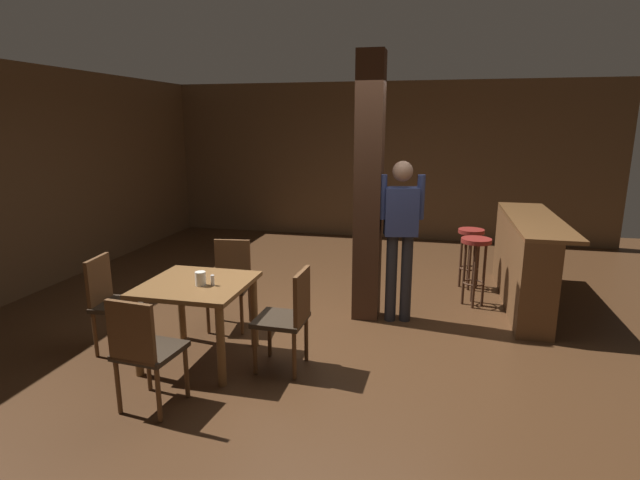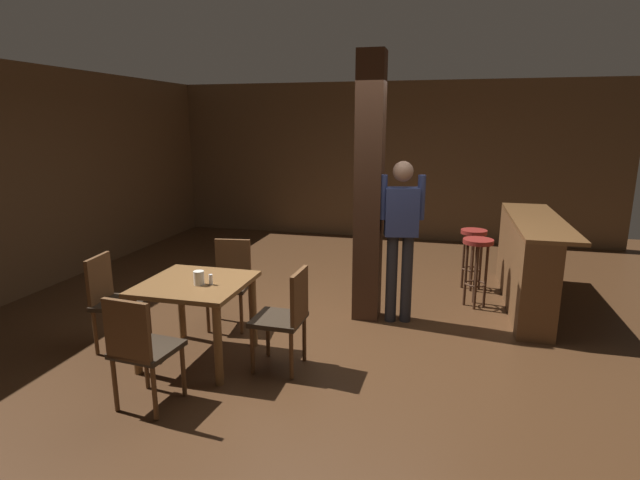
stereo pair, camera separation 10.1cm
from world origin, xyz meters
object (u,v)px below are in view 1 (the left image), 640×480
chair_west (112,299)px  napkin_cup (200,279)px  bar_counter (522,260)px  salt_shaker (213,280)px  chair_south (143,348)px  chair_east (289,314)px  dining_table (197,296)px  standing_person (401,230)px  bar_stool_mid (470,245)px  chair_north (230,279)px  bar_stool_near (475,256)px

chair_west → napkin_cup: chair_west is taller
napkin_cup → bar_counter: bearing=37.8°
salt_shaker → chair_south: bearing=-102.7°
chair_south → napkin_cup: chair_south is taller
chair_east → napkin_cup: size_ratio=7.35×
dining_table → chair_west: chair_west is taller
chair_west → bar_counter: (3.90, 2.21, 0.02)m
standing_person → napkin_cup: bearing=-138.5°
chair_south → napkin_cup: 0.84m
chair_south → bar_stool_mid: chair_south is taller
chair_east → standing_person: 1.63m
chair_north → chair_west: same height
chair_east → chair_west: bearing=-180.0°
dining_table → chair_south: 0.85m
chair_west → standing_person: (2.54, 1.32, 0.50)m
standing_person → bar_stool_mid: (0.80, 1.32, -0.43)m
bar_stool_mid → chair_west: bearing=-141.7°
chair_east → napkin_cup: chair_east is taller
chair_west → bar_stool_mid: bearing=38.3°
dining_table → bar_stool_near: size_ratio=1.12×
chair_west → chair_north: bearing=44.0°
chair_north → salt_shaker: 0.93m
chair_north → standing_person: size_ratio=0.52×
chair_west → napkin_cup: bearing=-5.0°
chair_west → napkin_cup: 0.99m
standing_person → bar_stool_near: 1.13m
chair_west → bar_stool_near: 3.90m
chair_west → salt_shaker: (1.05, -0.06, 0.27)m
bar_counter → chair_west: bearing=-150.5°
standing_person → bar_counter: 1.70m
chair_west → chair_east: (1.71, 0.00, 0.00)m
standing_person → bar_counter: size_ratio=0.76×
chair_west → bar_stool_mid: (3.34, 2.64, 0.06)m
napkin_cup → bar_stool_near: 3.19m
napkin_cup → chair_south: bearing=-95.9°
salt_shaker → standing_person: 2.04m
chair_south → bar_stool_near: size_ratio=1.11×
standing_person → bar_counter: standing_person is taller
napkin_cup → bar_stool_mid: bearing=48.7°
bar_stool_near → chair_west: bearing=-149.3°
chair_west → bar_stool_near: bearing=30.7°
salt_shaker → chair_east: bearing=5.3°
chair_south → bar_stool_near: 3.79m
chair_south → standing_person: standing_person is taller
dining_table → chair_south: chair_south is taller
bar_stool_near → napkin_cup: bearing=-139.2°
dining_table → salt_shaker: salt_shaker is taller
chair_north → bar_stool_mid: bearing=36.2°
bar_counter → bar_stool_near: bearing=-158.6°
chair_south → bar_stool_near: bearing=48.9°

